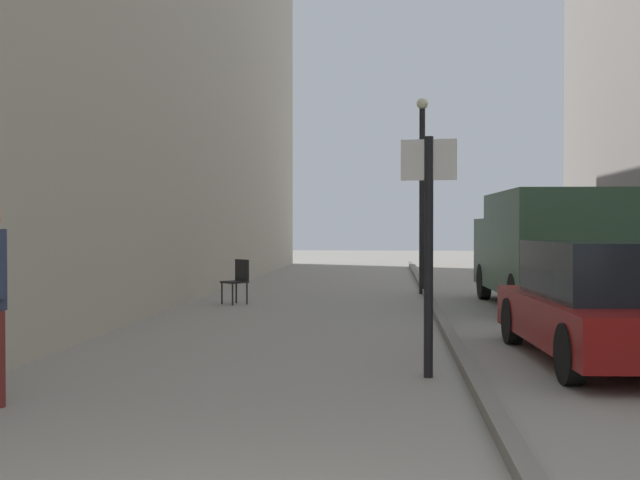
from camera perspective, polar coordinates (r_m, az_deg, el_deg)
ground_plane at (r=14.96m, az=2.33°, el=-5.30°), size 80.00×80.00×0.00m
building_facade_left at (r=16.64m, az=-17.30°, el=16.21°), size 3.55×40.00×12.04m
kerb_strip at (r=14.96m, az=8.41°, el=-5.08°), size 0.16×40.00×0.12m
delivery_van at (r=16.42m, az=16.02°, el=-0.43°), size 2.27×5.35×2.31m
parked_car at (r=10.11m, az=20.00°, el=-4.30°), size 2.03×4.29×1.45m
street_sign_post at (r=8.56m, az=7.86°, el=0.40°), size 0.60×0.10×2.60m
lamp_post at (r=19.31m, az=7.40°, el=4.19°), size 0.28×0.28×4.76m
cafe_chair_near_window at (r=16.73m, az=-5.97°, el=-2.77°), size 0.62×0.62×0.94m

